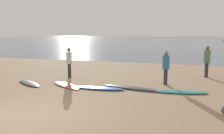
# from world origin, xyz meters

# --- Properties ---
(ground_plane) EXTENTS (120.00, 120.00, 0.20)m
(ground_plane) POSITION_xyz_m (0.00, 10.00, -0.10)
(ground_plane) COLOR #997C5B
(ground_plane) RESTS_ON ground
(ocean_water) EXTENTS (140.00, 100.00, 0.01)m
(ocean_water) POSITION_xyz_m (0.00, 63.43, 0.00)
(ocean_water) COLOR slate
(ocean_water) RESTS_ON ground
(surfboard_0) EXTENTS (1.92, 1.52, 0.07)m
(surfboard_0) POSITION_xyz_m (-2.52, 4.08, 0.04)
(surfboard_0) COLOR #333338
(surfboard_0) RESTS_ON ground
(surfboard_1) EXTENTS (2.09, 1.71, 0.07)m
(surfboard_1) POSITION_xyz_m (-0.67, 4.24, 0.03)
(surfboard_1) COLOR #D84C38
(surfboard_1) RESTS_ON ground
(surfboard_2) EXTENTS (2.23, 0.63, 0.09)m
(surfboard_2) POSITION_xyz_m (0.97, 4.09, 0.04)
(surfboard_2) COLOR #1E479E
(surfboard_2) RESTS_ON ground
(surfboard_3) EXTENTS (2.73, 1.10, 0.09)m
(surfboard_3) POSITION_xyz_m (2.31, 4.55, 0.04)
(surfboard_3) COLOR #333338
(surfboard_3) RESTS_ON ground
(surfboard_4) EXTENTS (2.32, 0.88, 0.08)m
(surfboard_4) POSITION_xyz_m (4.26, 4.44, 0.04)
(surfboard_4) COLOR teal
(surfboard_4) RESTS_ON ground
(person_0) EXTENTS (0.32, 0.32, 1.57)m
(person_0) POSITION_xyz_m (3.59, 5.83, 0.92)
(person_0) COLOR #2D2D38
(person_0) RESTS_ON ground
(person_2) EXTENTS (0.34, 0.34, 1.67)m
(person_2) POSITION_xyz_m (5.52, 8.38, 0.98)
(person_2) COLOR #2D2D38
(person_2) RESTS_ON ground
(person_3) EXTENTS (0.32, 0.32, 1.59)m
(person_3) POSITION_xyz_m (-1.46, 6.15, 0.94)
(person_3) COLOR #2D2D38
(person_3) RESTS_ON ground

